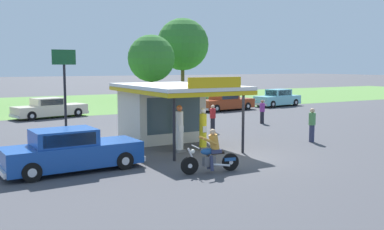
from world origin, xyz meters
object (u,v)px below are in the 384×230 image
gas_pump_nearside (180,130)px  parked_car_back_row_centre_right (50,109)px  featured_classic_sedan (71,152)px  parked_car_back_row_left (225,102)px  motorcycle_with_rider (211,155)px  parked_car_back_row_far_right (278,98)px  gas_pump_offside (203,130)px  bystander_leaning_by_kiosk (312,124)px  bystander_chatting_near_pumps (262,111)px  bystander_admiring_sedan (155,107)px  roadside_pole_sign (65,80)px  bystander_strolling_foreground (213,118)px

gas_pump_nearside → parked_car_back_row_centre_right: 16.29m
featured_classic_sedan → parked_car_back_row_left: 23.09m
motorcycle_with_rider → parked_car_back_row_far_right: (19.16, 19.25, 0.08)m
gas_pump_offside → parked_car_back_row_left: (10.65, 14.33, -0.19)m
parked_car_back_row_centre_right → parked_car_back_row_far_right: bearing=-2.4°
gas_pump_offside → parked_car_back_row_far_right: gas_pump_offside is taller
parked_car_back_row_centre_right → gas_pump_offside: bearing=-77.1°
gas_pump_nearside → bystander_leaning_by_kiosk: gas_pump_nearside is taller
gas_pump_nearside → bystander_chatting_near_pumps: 10.94m
bystander_admiring_sedan → parked_car_back_row_far_right: bearing=11.6°
parked_car_back_row_left → parked_car_back_row_far_right: 6.58m
gas_pump_nearside → motorcycle_with_rider: bearing=-101.1°
gas_pump_offside → bystander_admiring_sedan: size_ratio=1.25×
parked_car_back_row_left → gas_pump_nearside: bearing=-129.6°
gas_pump_offside → bystander_admiring_sedan: gas_pump_offside is taller
bystander_leaning_by_kiosk → bystander_admiring_sedan: bystander_leaning_by_kiosk is taller
bystander_admiring_sedan → roadside_pole_sign: 12.21m
featured_classic_sedan → bystander_strolling_foreground: (9.53, 5.69, 0.10)m
parked_car_back_row_far_right → bystander_strolling_foreground: parked_car_back_row_far_right is taller
bystander_leaning_by_kiosk → roadside_pole_sign: size_ratio=0.37×
bystander_strolling_foreground → bystander_admiring_sedan: size_ratio=1.03×
motorcycle_with_rider → bystander_admiring_sedan: motorcycle_with_rider is taller
featured_classic_sedan → bystander_admiring_sedan: size_ratio=3.39×
gas_pump_offside → bystander_leaning_by_kiosk: 5.84m
gas_pump_offside → motorcycle_with_rider: bearing=-116.5°
bystander_leaning_by_kiosk → bystander_chatting_near_pumps: bearing=71.9°
gas_pump_offside → bystander_strolling_foreground: (3.21, 4.36, -0.05)m
bystander_chatting_near_pumps → bystander_admiring_sedan: (-4.83, 6.48, -0.01)m
roadside_pole_sign → parked_car_back_row_left: bearing=33.2°
parked_car_back_row_centre_right → roadside_pole_sign: roadside_pole_sign is taller
parked_car_back_row_far_right → bystander_strolling_foreground: (-13.95, -10.89, 0.09)m
bystander_chatting_near_pumps → bystander_strolling_foreground: 5.04m
bystander_chatting_near_pumps → roadside_pole_sign: bearing=-171.5°
bystander_chatting_near_pumps → bystander_admiring_sedan: 8.08m
bystander_admiring_sedan → bystander_chatting_near_pumps: bearing=-53.3°
bystander_leaning_by_kiosk → bystander_admiring_sedan: (-2.58, 13.37, -0.09)m
featured_classic_sedan → parked_car_back_row_left: size_ratio=0.92×
bystander_strolling_foreground → bystander_leaning_by_kiosk: bearing=-64.6°
featured_classic_sedan → roadside_pole_sign: roadside_pole_sign is taller
motorcycle_with_rider → bystander_admiring_sedan: bearing=72.5°
bystander_leaning_by_kiosk → roadside_pole_sign: roadside_pole_sign is taller
featured_classic_sedan → parked_car_back_row_far_right: 28.75m
featured_classic_sedan → parked_car_back_row_centre_right: featured_classic_sedan is taller
parked_car_back_row_centre_right → bystander_leaning_by_kiosk: (9.43, -17.11, 0.24)m
gas_pump_nearside → roadside_pole_sign: 6.05m
parked_car_back_row_left → bystander_strolling_foreground: 12.44m
parked_car_back_row_left → gas_pump_offside: bearing=-126.6°
gas_pump_offside → roadside_pole_sign: 6.96m
parked_car_back_row_centre_right → bystander_admiring_sedan: (6.85, -3.73, 0.14)m
gas_pump_offside → bystander_strolling_foreground: 5.41m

